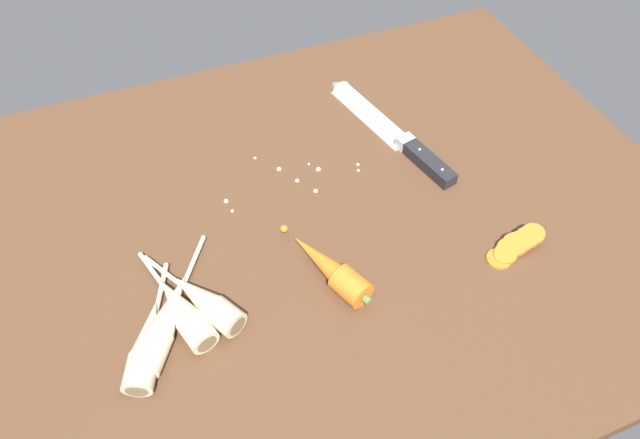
# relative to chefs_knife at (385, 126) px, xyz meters

# --- Properties ---
(ground_plane) EXTENTS (1.20, 0.90, 0.04)m
(ground_plane) POSITION_rel_chefs_knife_xyz_m (-0.20, -0.15, -0.03)
(ground_plane) COLOR brown
(chefs_knife) EXTENTS (0.11, 0.35, 0.04)m
(chefs_knife) POSITION_rel_chefs_knife_xyz_m (0.00, 0.00, 0.00)
(chefs_knife) COLOR silver
(chefs_knife) RESTS_ON ground_plane
(whole_carrot) EXTENTS (0.09, 0.17, 0.04)m
(whole_carrot) POSITION_rel_chefs_knife_xyz_m (-0.22, -0.27, 0.01)
(whole_carrot) COLOR orange
(whole_carrot) RESTS_ON ground_plane
(parsnip_front) EXTENTS (0.08, 0.19, 0.04)m
(parsnip_front) POSITION_rel_chefs_knife_xyz_m (-0.43, -0.26, 0.01)
(parsnip_front) COLOR beige
(parsnip_front) RESTS_ON ground_plane
(parsnip_mid_left) EXTENTS (0.09, 0.19, 0.04)m
(parsnip_mid_left) POSITION_rel_chefs_knife_xyz_m (-0.49, -0.29, 0.01)
(parsnip_mid_left) COLOR beige
(parsnip_mid_left) RESTS_ON ground_plane
(parsnip_mid_right) EXTENTS (0.12, 0.18, 0.04)m
(parsnip_mid_right) POSITION_rel_chefs_knife_xyz_m (-0.40, -0.25, 0.01)
(parsnip_mid_right) COLOR beige
(parsnip_mid_right) RESTS_ON ground_plane
(parsnip_back) EXTENTS (0.14, 0.20, 0.04)m
(parsnip_back) POSITION_rel_chefs_knife_xyz_m (-0.46, -0.26, 0.01)
(parsnip_back) COLOR beige
(parsnip_back) RESTS_ON ground_plane
(carrot_slice_stack) EXTENTS (0.10, 0.05, 0.03)m
(carrot_slice_stack) POSITION_rel_chefs_knife_xyz_m (0.06, -0.32, 0.00)
(carrot_slice_stack) COLOR orange
(carrot_slice_stack) RESTS_ON ground_plane
(mince_crumbs) EXTENTS (0.24, 0.12, 0.01)m
(mince_crumbs) POSITION_rel_chefs_knife_xyz_m (-0.20, -0.06, -0.00)
(mince_crumbs) COLOR silver
(mince_crumbs) RESTS_ON ground_plane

